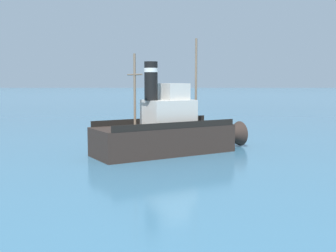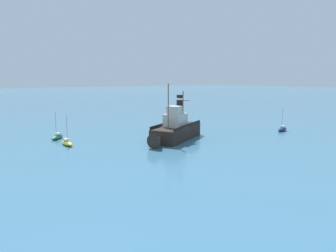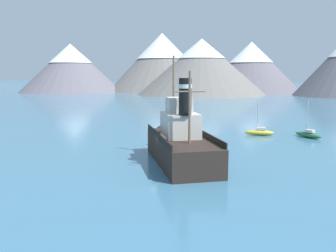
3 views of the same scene
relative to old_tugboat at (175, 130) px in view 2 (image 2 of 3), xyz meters
The scene contains 5 objects.
ground_plane 2.22m from the old_tugboat, 154.52° to the right, with size 600.00×600.00×0.00m, color teal.
old_tugboat is the anchor object (origin of this frame).
sailboat_green 21.10m from the old_tugboat, 54.62° to the left, with size 3.63×3.28×4.90m.
sailboat_navy 23.95m from the old_tugboat, 101.58° to the right, with size 2.06×3.96×4.90m.
sailboat_yellow 18.20m from the old_tugboat, 70.43° to the left, with size 3.88×1.43×4.90m.
Camera 2 is at (-41.35, 29.93, 10.86)m, focal length 32.00 mm.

